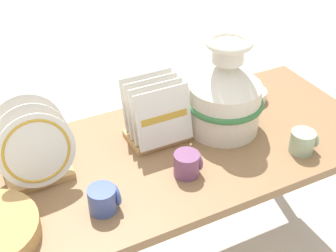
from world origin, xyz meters
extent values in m
cube|color=olive|center=(0.00, 0.00, 0.62)|extent=(1.57, 0.67, 0.03)
cylinder|color=olive|center=(0.73, 0.29, 0.30)|extent=(0.06, 0.06, 0.61)
cylinder|color=silver|center=(0.25, 0.04, 0.73)|extent=(0.27, 0.27, 0.19)
cone|color=silver|center=(0.25, 0.04, 0.87)|extent=(0.27, 0.27, 0.09)
cylinder|color=silver|center=(0.25, 0.04, 0.96)|extent=(0.11, 0.11, 0.07)
torus|color=silver|center=(0.25, 0.04, 0.99)|extent=(0.16, 0.16, 0.02)
torus|color=#38753D|center=(0.25, 0.04, 0.76)|extent=(0.29, 0.29, 0.02)
cube|color=tan|center=(-0.44, 0.08, 0.65)|extent=(0.21, 0.14, 0.02)
cylinder|color=tan|center=(-0.52, 0.14, 0.70)|extent=(0.01, 0.01, 0.06)
cylinder|color=tan|center=(-0.37, 0.14, 0.70)|extent=(0.01, 0.01, 0.06)
cylinder|color=white|center=(-0.44, 0.02, 0.79)|extent=(0.24, 0.06, 0.24)
torus|color=gold|center=(-0.44, 0.01, 0.79)|extent=(0.21, 0.06, 0.21)
cylinder|color=white|center=(-0.44, 0.08, 0.79)|extent=(0.24, 0.06, 0.24)
cylinder|color=white|center=(-0.44, 0.14, 0.79)|extent=(0.24, 0.06, 0.24)
cube|color=tan|center=(0.00, 0.09, 0.65)|extent=(0.21, 0.14, 0.02)
cylinder|color=tan|center=(-0.08, 0.15, 0.70)|extent=(0.01, 0.01, 0.06)
cylinder|color=tan|center=(0.07, 0.15, 0.70)|extent=(0.01, 0.01, 0.06)
cube|color=white|center=(0.00, 0.03, 0.77)|extent=(0.21, 0.06, 0.20)
cube|color=white|center=(0.00, 0.07, 0.77)|extent=(0.21, 0.06, 0.20)
cube|color=white|center=(0.00, 0.11, 0.77)|extent=(0.21, 0.06, 0.20)
cube|color=white|center=(0.00, 0.15, 0.77)|extent=(0.21, 0.06, 0.20)
cube|color=gold|center=(0.00, 0.03, 0.77)|extent=(0.18, 0.01, 0.02)
cylinder|color=#42569E|center=(-0.31, -0.17, 0.68)|extent=(0.09, 0.09, 0.08)
torus|color=#42569E|center=(-0.26, -0.17, 0.68)|extent=(0.02, 0.07, 0.07)
cylinder|color=#7A4770|center=(0.00, -0.14, 0.68)|extent=(0.09, 0.09, 0.08)
torus|color=#7A4770|center=(0.04, -0.14, 0.68)|extent=(0.02, 0.07, 0.07)
cylinder|color=#9EB28E|center=(0.42, -0.21, 0.68)|extent=(0.09, 0.09, 0.08)
torus|color=#9EB28E|center=(0.46, -0.21, 0.68)|extent=(0.02, 0.07, 0.07)
cylinder|color=white|center=(0.46, 0.16, 0.66)|extent=(0.14, 0.14, 0.04)
sphere|color=#38753D|center=(0.44, 0.16, 0.70)|extent=(0.04, 0.04, 0.04)
sphere|color=#38753D|center=(0.48, 0.17, 0.70)|extent=(0.04, 0.04, 0.04)
sphere|color=#38753D|center=(0.46, 0.14, 0.70)|extent=(0.04, 0.04, 0.04)
camera|label=1|loc=(-0.59, -1.17, 1.67)|focal=50.00mm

